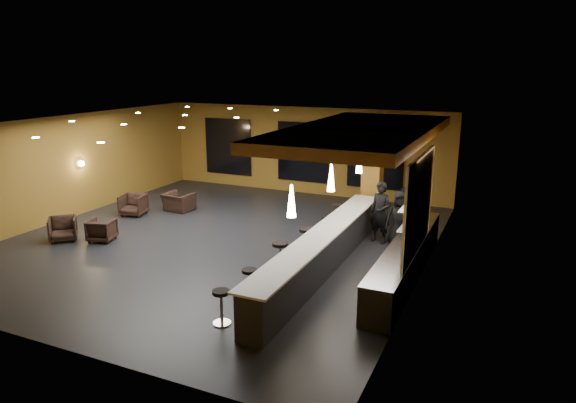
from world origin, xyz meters
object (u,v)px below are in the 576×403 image
at_px(bar_stool_0, 221,303).
at_px(bar_stool_5, 338,213).
at_px(column, 373,171).
at_px(bar_stool_3, 306,239).
at_px(bar_counter, 323,253).
at_px(prep_counter, 406,260).
at_px(armchair_a, 63,229).
at_px(pendant_2, 359,161).
at_px(bar_stool_4, 327,227).
at_px(armchair_d, 178,202).
at_px(pendant_0, 291,201).
at_px(staff_a, 380,213).
at_px(pendant_1, 331,178).
at_px(armchair_c, 133,205).
at_px(bar_stool_1, 249,280).
at_px(bar_stool_2, 280,254).
at_px(staff_b, 405,212).
at_px(staff_c, 399,219).
at_px(armchair_b, 102,230).

xyz_separation_m(bar_stool_0, bar_stool_5, (0.15, 6.92, 0.06)).
relative_size(column, bar_stool_3, 4.28).
height_order(bar_counter, prep_counter, bar_counter).
bearing_deg(armchair_a, pendant_2, -16.65).
relative_size(prep_counter, bar_stool_4, 8.23).
bearing_deg(armchair_d, pendant_0, 147.31).
bearing_deg(bar_stool_5, bar_stool_0, -91.21).
distance_m(staff_a, bar_stool_4, 1.61).
bearing_deg(bar_counter, bar_stool_3, 135.55).
distance_m(pendant_1, staff_a, 2.77).
bearing_deg(column, pendant_0, -90.00).
xyz_separation_m(prep_counter, armchair_c, (-9.83, 1.53, -0.06)).
distance_m(bar_stool_0, bar_stool_1, 1.26).
xyz_separation_m(staff_a, bar_stool_2, (-1.69, -3.35, -0.39)).
height_order(staff_a, armchair_a, staff_a).
bearing_deg(staff_a, bar_counter, -89.89).
distance_m(staff_b, bar_stool_5, 2.10).
xyz_separation_m(bar_stool_0, bar_stool_2, (-0.02, 2.85, 0.06)).
bearing_deg(armchair_a, staff_c, -21.48).
bearing_deg(armchair_d, staff_a, -178.34).
height_order(armchair_b, bar_stool_0, bar_stool_0).
height_order(staff_a, bar_stool_5, staff_a).
bearing_deg(prep_counter, pendant_1, 180.00).
distance_m(staff_b, bar_stool_3, 3.59).
bearing_deg(bar_stool_3, bar_counter, -44.45).
bearing_deg(armchair_c, staff_a, -9.31).
height_order(armchair_b, bar_stool_2, bar_stool_2).
height_order(armchair_c, bar_stool_3, bar_stool_3).
distance_m(armchair_b, bar_stool_5, 7.29).
xyz_separation_m(pendant_0, armchair_c, (-7.83, 4.03, -1.98)).
distance_m(staff_b, bar_stool_4, 2.50).
relative_size(prep_counter, bar_stool_1, 8.42).
bearing_deg(staff_b, bar_stool_0, -127.97).
relative_size(staff_b, bar_stool_3, 1.86).
xyz_separation_m(bar_stool_0, bar_stool_1, (-0.03, 1.26, -0.02)).
bearing_deg(bar_stool_4, staff_b, 37.32).
bearing_deg(pendant_2, armchair_d, 178.77).
xyz_separation_m(staff_c, armchair_b, (-8.20, -3.23, -0.48)).
height_order(armchair_c, bar_stool_5, bar_stool_5).
relative_size(column, bar_stool_1, 4.91).
bearing_deg(bar_stool_1, bar_stool_0, -88.51).
relative_size(prep_counter, bar_stool_3, 7.33).
relative_size(bar_counter, pendant_1, 11.43).
xyz_separation_m(staff_b, armchair_d, (-8.04, -0.53, -0.44)).
relative_size(bar_stool_2, bar_stool_3, 1.01).
xyz_separation_m(pendant_2, staff_c, (1.33, -0.28, -1.54)).
bearing_deg(bar_counter, armchair_b, -175.80).
relative_size(staff_a, bar_stool_0, 2.49).
bearing_deg(bar_stool_0, bar_stool_5, 88.79).
height_order(column, bar_stool_5, column).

